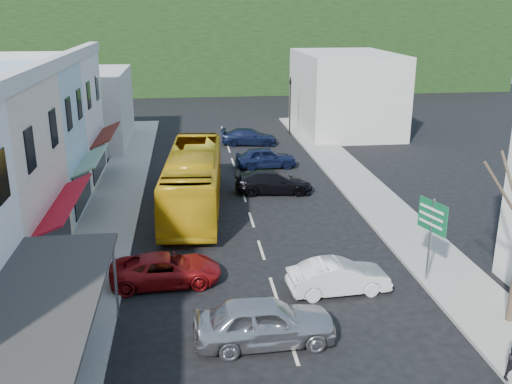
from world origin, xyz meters
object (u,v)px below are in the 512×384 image
Objects in this scene: direction_sign at (430,242)px; traffic_signal at (290,106)px; car_white at (339,276)px; pedestrian_left at (98,259)px; car_silver at (265,324)px; car_red at (166,268)px; bus at (193,182)px.

direction_sign is 0.72× the size of traffic_signal.
pedestrian_left is (-9.52, 2.10, 0.30)m from car_white.
car_silver is 1.22× the size of direction_sign.
pedestrian_left reaches higher than car_white.
car_silver is 0.96× the size of car_red.
pedestrian_left reaches higher than car_red.
car_red is 0.92× the size of traffic_signal.
car_silver is 8.13m from pedestrian_left.
traffic_signal is at bearing -13.82° from car_silver.
car_red is 29.62m from traffic_signal.
bus is 2.31× the size of traffic_signal.
traffic_signal reaches higher than bus.
bus is at bearing 115.01° from direction_sign.
car_silver is (2.10, -13.84, -0.85)m from bus.
bus is at bearing -48.42° from pedestrian_left.
direction_sign is at bearing -65.67° from car_silver.
pedestrian_left is (-6.15, 5.31, 0.30)m from car_silver.
traffic_signal is (12.83, 27.29, 1.51)m from pedestrian_left.
car_red is (-6.78, 1.59, 0.00)m from car_white.
car_white is 9.76m from pedestrian_left.
bus is 2.64× the size of car_silver.
traffic_signal reaches higher than pedestrian_left.
pedestrian_left is 30.19m from traffic_signal.
car_red is at bearing -93.75° from bus.
direction_sign is (7.20, 3.60, 1.11)m from car_silver.
car_red is at bearing 156.29° from direction_sign.
car_white is 3.99m from direction_sign.
direction_sign is at bearing -88.61° from car_white.
bus reaches higher than car_white.
car_red is (-3.40, 4.80, 0.00)m from car_silver.
direction_sign reaches higher than pedestrian_left.
pedestrian_left is at bearing 84.98° from traffic_signal.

